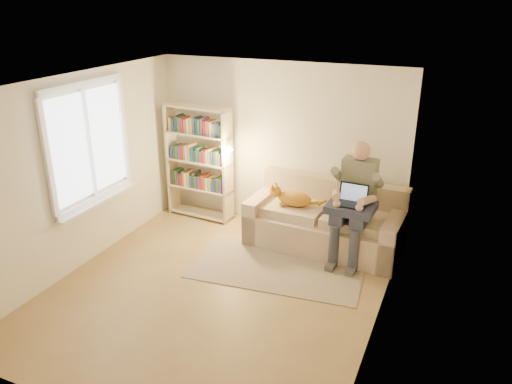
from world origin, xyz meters
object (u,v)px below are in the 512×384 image
at_px(sofa, 325,224).
at_px(person, 355,196).
at_px(laptop, 358,200).
at_px(bookshelf, 199,157).
at_px(cat, 288,197).

xyz_separation_m(sofa, person, (0.44, -0.19, 0.59)).
bearing_deg(sofa, laptop, -31.86).
height_order(laptop, bookshelf, bookshelf).
bearing_deg(cat, laptop, -9.80).
bearing_deg(laptop, bookshelf, 171.61).
xyz_separation_m(person, bookshelf, (-2.65, 0.36, 0.12)).
bearing_deg(laptop, cat, 170.20).
relative_size(cat, laptop, 1.95).
bearing_deg(laptop, person, 115.55).
xyz_separation_m(laptop, bookshelf, (-2.72, 0.53, 0.10)).
xyz_separation_m(sofa, bookshelf, (-2.21, 0.17, 0.70)).
height_order(sofa, cat, sofa).
distance_m(sofa, person, 0.76).
bearing_deg(sofa, person, -20.18).
bearing_deg(person, laptop, -64.45).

